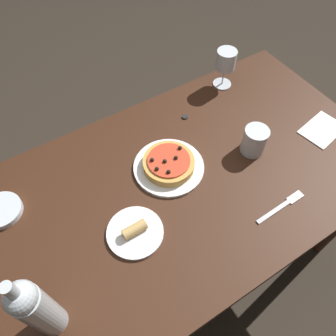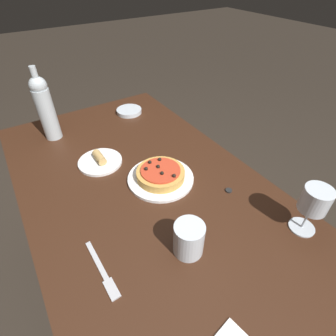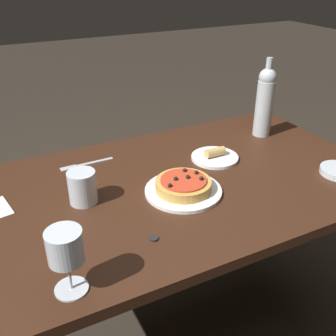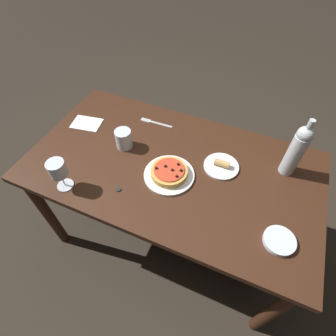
% 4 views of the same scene
% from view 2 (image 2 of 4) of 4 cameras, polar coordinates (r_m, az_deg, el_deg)
% --- Properties ---
extents(ground_plane, '(14.00, 14.00, 0.00)m').
position_cam_2_polar(ground_plane, '(1.61, -3.09, -24.69)').
color(ground_plane, '#2D261E').
extents(dining_table, '(1.50, 0.83, 0.78)m').
position_cam_2_polar(dining_table, '(1.04, -4.39, -8.18)').
color(dining_table, '#381E11').
rests_on(dining_table, ground_plane).
extents(dinner_plate, '(0.25, 0.25, 0.01)m').
position_cam_2_polar(dinner_plate, '(1.00, -1.60, -2.26)').
color(dinner_plate, white).
rests_on(dinner_plate, dining_table).
extents(pizza, '(0.18, 0.18, 0.05)m').
position_cam_2_polar(pizza, '(0.99, -1.64, -1.21)').
color(pizza, gold).
rests_on(pizza, dinner_plate).
extents(wine_glass, '(0.08, 0.08, 0.17)m').
position_cam_2_polar(wine_glass, '(0.87, 29.31, -6.39)').
color(wine_glass, silver).
rests_on(wine_glass, dining_table).
extents(wine_bottle, '(0.07, 0.07, 0.33)m').
position_cam_2_polar(wine_bottle, '(1.29, -25.17, 11.85)').
color(wine_bottle, '#B2BCC1').
rests_on(wine_bottle, dining_table).
extents(water_cup, '(0.09, 0.09, 0.11)m').
position_cam_2_polar(water_cup, '(0.77, 4.54, -15.12)').
color(water_cup, silver).
rests_on(water_cup, dining_table).
extents(side_bowl, '(0.13, 0.13, 0.02)m').
position_cam_2_polar(side_bowl, '(1.47, -8.46, 12.18)').
color(side_bowl, silver).
rests_on(side_bowl, dining_table).
extents(fork, '(0.20, 0.03, 0.00)m').
position_cam_2_polar(fork, '(0.79, -13.96, -21.18)').
color(fork, '#B7B7BC').
rests_on(fork, dining_table).
extents(side_plate, '(0.18, 0.18, 0.05)m').
position_cam_2_polar(side_plate, '(1.12, -14.57, 1.49)').
color(side_plate, white).
rests_on(side_plate, dining_table).
extents(bottle_cap, '(0.02, 0.02, 0.01)m').
position_cam_2_polar(bottle_cap, '(0.99, 13.08, -4.78)').
color(bottle_cap, black).
rests_on(bottle_cap, dining_table).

